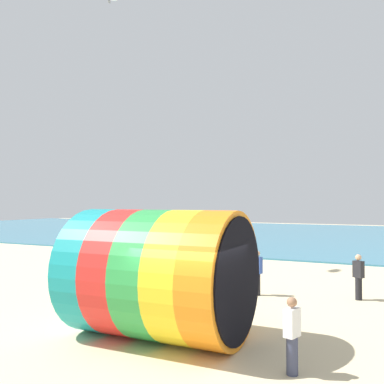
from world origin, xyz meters
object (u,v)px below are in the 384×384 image
kite_handler (292,335)px  bystander_near_water (359,277)px  giant_inflatable_tube (159,274)px  bystander_mid_beach (257,272)px

kite_handler → bystander_near_water: (0.63, 7.74, 0.03)m
giant_inflatable_tube → bystander_mid_beach: bearing=82.9°
giant_inflatable_tube → bystander_near_water: bearing=58.2°
kite_handler → bystander_near_water: bearing=85.4°
bystander_near_water → giant_inflatable_tube: bearing=-121.8°
bystander_near_water → bystander_mid_beach: bearing=-166.1°
giant_inflatable_tube → bystander_near_water: 8.19m
kite_handler → bystander_near_water: size_ratio=0.97×
bystander_near_water → bystander_mid_beach: bystander_mid_beach is taller
giant_inflatable_tube → kite_handler: bearing=-12.6°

